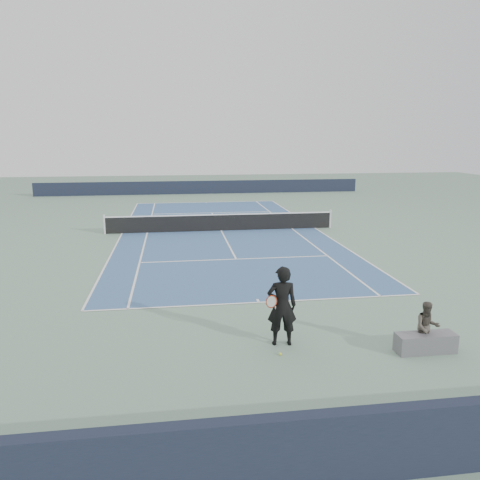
{
  "coord_description": "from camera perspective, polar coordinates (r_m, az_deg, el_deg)",
  "views": [
    {
      "loc": [
        -2.61,
        -25.85,
        5.2
      ],
      "look_at": [
        0.01,
        -7.48,
        1.1
      ],
      "focal_mm": 35.0,
      "sensor_mm": 36.0,
      "label": 1
    }
  ],
  "objects": [
    {
      "name": "ground",
      "position": [
        26.49,
        -2.32,
        1.13
      ],
      "size": [
        80.0,
        80.0,
        0.0
      ],
      "primitive_type": "plane",
      "color": "slate"
    },
    {
      "name": "windscreen_near",
      "position": [
        7.97,
        13.73,
        -23.19
      ],
      "size": [
        30.0,
        0.25,
        1.2
      ],
      "primitive_type": "cube",
      "color": "black",
      "rests_on": "ground"
    },
    {
      "name": "tennis_player",
      "position": [
        11.94,
        5.12,
        -7.99
      ],
      "size": [
        0.87,
        0.63,
        2.07
      ],
      "color": "black",
      "rests_on": "ground"
    },
    {
      "name": "court_surface",
      "position": [
        26.49,
        -2.32,
        1.14
      ],
      "size": [
        10.97,
        23.77,
        0.01
      ],
      "primitive_type": "cube",
      "color": "#385885",
      "rests_on": "ground"
    },
    {
      "name": "spectator_bench",
      "position": [
        12.57,
        21.76,
        -10.63
      ],
      "size": [
        1.54,
        0.78,
        1.29
      ],
      "color": "#5B5A5F",
      "rests_on": "ground"
    },
    {
      "name": "tennis_ball",
      "position": [
        11.74,
        4.92,
        -13.67
      ],
      "size": [
        0.07,
        0.07,
        0.07
      ],
      "primitive_type": "sphere",
      "color": "#CDDE2D",
      "rests_on": "ground"
    },
    {
      "name": "tennis_net",
      "position": [
        26.4,
        -2.33,
        2.21
      ],
      "size": [
        12.9,
        0.1,
        1.07
      ],
      "color": "silver",
      "rests_on": "ground"
    },
    {
      "name": "windscreen_far",
      "position": [
        44.05,
        -4.71,
        6.42
      ],
      "size": [
        30.0,
        0.25,
        1.2
      ],
      "primitive_type": "cube",
      "color": "black",
      "rests_on": "ground"
    }
  ]
}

